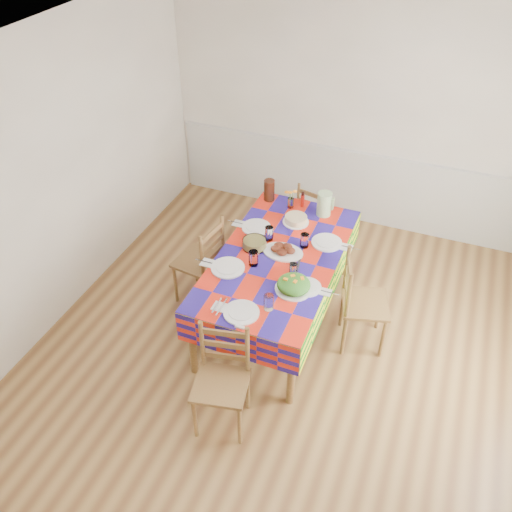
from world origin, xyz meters
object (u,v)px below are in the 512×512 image
at_px(chair_near, 222,380).
at_px(chair_far, 315,216).
at_px(green_pitcher, 324,204).
at_px(dining_table, 278,264).
at_px(tea_pitcher, 269,190).
at_px(chair_right, 360,303).
at_px(chair_left, 202,262).
at_px(meat_platter, 283,250).

height_order(chair_near, chair_far, chair_near).
distance_m(green_pitcher, chair_far, 0.69).
height_order(dining_table, chair_far, chair_far).
xyz_separation_m(tea_pitcher, chair_right, (1.21, -0.88, -0.41)).
height_order(chair_near, chair_left, chair_left).
bearing_deg(meat_platter, chair_near, -91.13).
bearing_deg(tea_pitcher, dining_table, -64.26).
height_order(green_pitcher, tea_pitcher, green_pitcher).
xyz_separation_m(dining_table, tea_pitcher, (-0.42, 0.87, 0.20)).
height_order(green_pitcher, chair_near, green_pitcher).
distance_m(meat_platter, green_pitcher, 0.77).
distance_m(dining_table, chair_far, 1.29).
bearing_deg(chair_right, chair_near, 130.52).
distance_m(dining_table, chair_right, 0.82).
xyz_separation_m(chair_near, chair_right, (0.80, 1.24, 0.01)).
bearing_deg(dining_table, chair_left, -179.57).
xyz_separation_m(green_pitcher, chair_far, (-0.20, 0.45, -0.49)).
height_order(meat_platter, green_pitcher, green_pitcher).
bearing_deg(chair_near, chair_left, 110.68).
bearing_deg(meat_platter, tea_pitcher, 118.44).
bearing_deg(chair_right, chair_far, 15.70).
height_order(dining_table, chair_left, chair_left).
distance_m(tea_pitcher, chair_left, 1.04).
height_order(meat_platter, chair_far, meat_platter).
xyz_separation_m(dining_table, chair_near, (-0.01, -1.26, -0.22)).
bearing_deg(tea_pitcher, chair_right, -35.94).
relative_size(meat_platter, green_pitcher, 1.54).
distance_m(meat_platter, chair_far, 1.26).
relative_size(tea_pitcher, chair_far, 0.27).
distance_m(green_pitcher, tea_pitcher, 0.61).
bearing_deg(chair_near, chair_right, 45.63).
bearing_deg(chair_right, meat_platter, 67.84).
bearing_deg(chair_far, tea_pitcher, 58.07).
relative_size(dining_table, chair_left, 2.07).
height_order(meat_platter, chair_near, chair_near).
height_order(dining_table, green_pitcher, green_pitcher).
relative_size(green_pitcher, tea_pitcher, 1.09).
bearing_deg(chair_right, dining_table, 72.49).
xyz_separation_m(meat_platter, chair_near, (-0.03, -1.32, -0.34)).
xyz_separation_m(green_pitcher, chair_left, (-0.98, -0.81, -0.42)).
bearing_deg(chair_near, meat_platter, 77.40).
xyz_separation_m(meat_platter, chair_left, (-0.81, -0.07, -0.33)).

